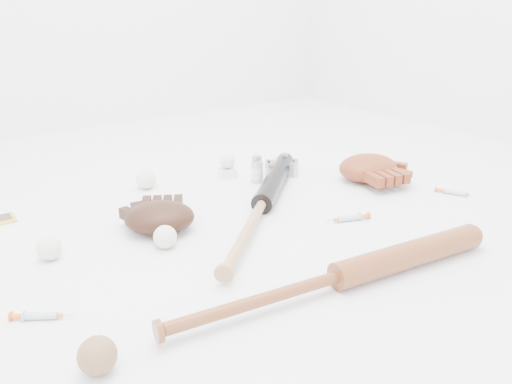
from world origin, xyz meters
TOP-DOWN VIEW (x-y plane):
  - bat_dark at (0.03, 0.02)m, footprint 0.76×0.70m
  - bat_wood at (-0.08, -0.45)m, footprint 0.96×0.18m
  - glove_dark at (-0.30, 0.09)m, footprint 0.34×0.34m
  - glove_tan at (0.55, 0.05)m, footprint 0.33×0.33m
  - trading_card at (-0.66, 0.45)m, footprint 0.06×0.09m
  - pedestal at (0.13, 0.39)m, footprint 0.08×0.08m
  - baseball_on_pedestal at (0.13, 0.39)m, footprint 0.06×0.06m
  - baseball_left at (-0.61, 0.10)m, footprint 0.07×0.07m
  - baseball_upper at (-0.18, 0.45)m, footprint 0.07×0.07m
  - baseball_mid at (-0.33, -0.02)m, footprint 0.07×0.07m
  - baseball_aged at (-0.65, -0.40)m, footprint 0.07×0.07m
  - syringe_0 at (-0.70, -0.17)m, footprint 0.14×0.11m
  - syringe_1 at (0.22, -0.18)m, footprint 0.17×0.08m
  - syringe_2 at (0.40, 0.43)m, footprint 0.13×0.10m
  - syringe_3 at (0.69, -0.24)m, footprint 0.10×0.15m
  - vial_0 at (0.35, 0.24)m, footprint 0.03×0.03m
  - vial_1 at (0.27, 0.31)m, footprint 0.03×0.03m
  - vial_2 at (0.34, 0.30)m, footprint 0.03×0.03m
  - vial_3 at (0.18, 0.27)m, footprint 0.04×0.04m

SIDE VIEW (x-z plane):
  - trading_card at x=-0.66m, z-range 0.00..0.00m
  - syringe_2 at x=0.40m, z-range 0.00..0.02m
  - syringe_0 at x=-0.70m, z-range 0.00..0.02m
  - syringe_3 at x=0.69m, z-range 0.00..0.02m
  - syringe_1 at x=0.22m, z-range 0.00..0.02m
  - pedestal at x=0.13m, z-range 0.00..0.03m
  - vial_1 at x=0.27m, z-range 0.00..0.06m
  - baseball_left at x=-0.61m, z-range 0.00..0.07m
  - baseball_mid at x=-0.33m, z-range 0.00..0.07m
  - bat_wood at x=-0.08m, z-range 0.00..0.07m
  - bat_dark at x=0.03m, z-range 0.00..0.07m
  - vial_0 at x=0.35m, z-range 0.00..0.07m
  - baseball_upper at x=-0.18m, z-range 0.00..0.07m
  - baseball_aged at x=-0.65m, z-range 0.00..0.07m
  - vial_2 at x=0.34m, z-range 0.00..0.08m
  - glove_dark at x=-0.30m, z-range 0.00..0.09m
  - glove_tan at x=0.55m, z-range 0.00..0.10m
  - vial_3 at x=0.18m, z-range 0.00..0.10m
  - baseball_on_pedestal at x=0.13m, z-range 0.03..0.09m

